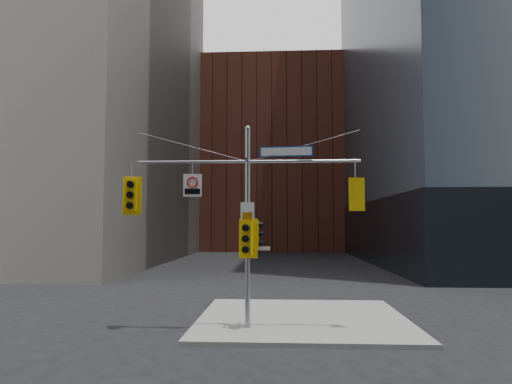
# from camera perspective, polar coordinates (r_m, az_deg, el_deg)

# --- Properties ---
(ground) EXTENTS (160.00, 160.00, 0.00)m
(ground) POSITION_cam_1_polar(r_m,az_deg,el_deg) (14.71, -1.67, -18.83)
(ground) COLOR black
(ground) RESTS_ON ground
(sidewalk_corner) EXTENTS (8.00, 8.00, 0.15)m
(sidewalk_corner) POSITION_cam_1_polar(r_m,az_deg,el_deg) (18.56, 5.79, -15.47)
(sidewalk_corner) COLOR gray
(sidewalk_corner) RESTS_ON ground
(brick_midrise) EXTENTS (26.00, 20.00, 28.00)m
(brick_midrise) POSITION_cam_1_polar(r_m,az_deg,el_deg) (72.91, 2.14, 4.00)
(brick_midrise) COLOR brown
(brick_midrise) RESTS_ON ground
(signal_assembly) EXTENTS (8.00, 0.80, 7.30)m
(signal_assembly) POSITION_cam_1_polar(r_m,az_deg,el_deg) (16.23, -1.06, -1.71)
(signal_assembly) COLOR gray
(signal_assembly) RESTS_ON ground
(traffic_light_west_arm) EXTENTS (0.67, 0.58, 1.42)m
(traffic_light_west_arm) POSITION_cam_1_polar(r_m,az_deg,el_deg) (17.10, -15.33, -0.40)
(traffic_light_west_arm) COLOR yellow
(traffic_light_west_arm) RESTS_ON ground
(traffic_light_east_arm) EXTENTS (0.56, 0.47, 1.17)m
(traffic_light_east_arm) POSITION_cam_1_polar(r_m,az_deg,el_deg) (16.42, 12.33, -0.31)
(traffic_light_east_arm) COLOR yellow
(traffic_light_east_arm) RESTS_ON ground
(traffic_light_pole_side) EXTENTS (0.37, 0.32, 0.98)m
(traffic_light_pole_side) POSITION_cam_1_polar(r_m,az_deg,el_deg) (16.21, 0.08, -5.29)
(traffic_light_pole_side) COLOR yellow
(traffic_light_pole_side) RESTS_ON ground
(traffic_light_pole_front) EXTENTS (0.66, 0.58, 1.39)m
(traffic_light_pole_front) POSITION_cam_1_polar(r_m,az_deg,el_deg) (15.96, -1.13, -5.84)
(traffic_light_pole_front) COLOR yellow
(traffic_light_pole_front) RESTS_ON ground
(street_sign_blade) EXTENTS (1.93, 0.18, 0.38)m
(street_sign_blade) POSITION_cam_1_polar(r_m,az_deg,el_deg) (16.39, 3.78, 5.07)
(street_sign_blade) COLOR navy
(street_sign_blade) RESTS_ON ground
(regulatory_sign_arm) EXTENTS (0.66, 0.10, 0.82)m
(regulatory_sign_arm) POSITION_cam_1_polar(r_m,az_deg,el_deg) (16.52, -7.94, 0.93)
(regulatory_sign_arm) COLOR silver
(regulatory_sign_arm) RESTS_ON ground
(regulatory_sign_pole) EXTENTS (0.49, 0.05, 0.64)m
(regulatory_sign_pole) POSITION_cam_1_polar(r_m,az_deg,el_deg) (16.11, -1.09, -2.48)
(regulatory_sign_pole) COLOR silver
(regulatory_sign_pole) RESTS_ON ground
(street_blade_ew) EXTENTS (0.70, 0.09, 0.14)m
(street_blade_ew) POSITION_cam_1_polar(r_m,az_deg,el_deg) (16.22, 0.54, -7.06)
(street_blade_ew) COLOR silver
(street_blade_ew) RESTS_ON ground
(street_blade_ns) EXTENTS (0.05, 0.73, 0.15)m
(street_blade_ns) POSITION_cam_1_polar(r_m,az_deg,el_deg) (16.70, -0.95, -7.26)
(street_blade_ns) COLOR #145926
(street_blade_ns) RESTS_ON ground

